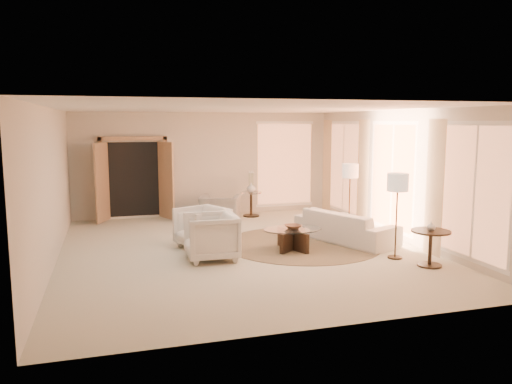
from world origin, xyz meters
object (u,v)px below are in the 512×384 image
object	(u,v)px
armchair_left	(202,226)
coffee_table	(293,237)
side_table	(251,202)
bowl	(293,227)
end_table	(430,242)
accent_chair	(220,204)
floor_lamp_far	(398,186)
end_vase	(431,226)
armchair_right	(211,234)
side_vase	(251,188)
floor_lamp_near	(350,174)
sofa	(346,226)

from	to	relation	value
armchair_left	coffee_table	size ratio (longest dim) A/B	0.62
side_table	bowl	world-z (taller)	side_table
coffee_table	end_table	size ratio (longest dim) A/B	2.13
armchair_left	side_table	size ratio (longest dim) A/B	1.36
accent_chair	bowl	bearing A→B (deg)	124.20
floor_lamp_far	end_vase	bearing A→B (deg)	-64.02
floor_lamp_far	end_vase	world-z (taller)	floor_lamp_far
side_table	floor_lamp_far	world-z (taller)	floor_lamp_far
coffee_table	side_table	bearing A→B (deg)	87.18
coffee_table	floor_lamp_far	xyz separation A→B (m)	(1.63, -1.11, 1.09)
armchair_right	bowl	world-z (taller)	armchair_right
bowl	end_vase	distance (m)	2.61
side_vase	end_table	bearing A→B (deg)	-72.10
floor_lamp_near	floor_lamp_far	distance (m)	2.52
coffee_table	side_table	distance (m)	3.71
side_vase	side_table	bearing A→B (deg)	116.57
floor_lamp_near	bowl	xyz separation A→B (m)	(-1.94, -1.40, -0.86)
bowl	end_vase	size ratio (longest dim) A/B	2.01
end_table	end_vase	distance (m)	0.28
coffee_table	end_vase	bearing A→B (deg)	-41.82
floor_lamp_far	armchair_right	bearing A→B (deg)	164.89
sofa	side_table	distance (m)	3.53
floor_lamp_far	sofa	bearing A→B (deg)	101.08
end_table	floor_lamp_near	world-z (taller)	floor_lamp_near
side_table	floor_lamp_near	size ratio (longest dim) A/B	0.43
side_table	end_vase	world-z (taller)	end_vase
armchair_left	coffee_table	xyz separation A→B (m)	(1.70, -0.72, -0.18)
end_table	side_table	bearing A→B (deg)	107.90
armchair_left	bowl	bearing A→B (deg)	42.64
armchair_left	end_vase	bearing A→B (deg)	31.59
accent_chair	floor_lamp_far	xyz separation A→B (m)	(2.37, -4.52, 0.93)
sofa	armchair_right	xyz separation A→B (m)	(-3.04, -0.58, 0.14)
coffee_table	sofa	bearing A→B (deg)	15.58
armchair_left	floor_lamp_far	size ratio (longest dim) A/B	0.57
end_table	floor_lamp_near	distance (m)	3.26
accent_chair	side_table	size ratio (longest dim) A/B	1.49
armchair_right	side_table	world-z (taller)	armchair_right
armchair_left	floor_lamp_near	size ratio (longest dim) A/B	0.58
armchair_right	side_table	bearing A→B (deg)	155.67
accent_chair	floor_lamp_far	distance (m)	5.19
end_vase	floor_lamp_far	bearing A→B (deg)	115.98
floor_lamp_far	bowl	bearing A→B (deg)	145.89
accent_chair	end_table	xyz separation A→B (m)	(2.68, -5.15, 0.01)
coffee_table	end_vase	distance (m)	2.64
sofa	side_table	bearing A→B (deg)	-3.67
accent_chair	coffee_table	bearing A→B (deg)	124.20
sofa	accent_chair	distance (m)	3.68
armchair_left	floor_lamp_near	xyz separation A→B (m)	(3.64, 0.68, 0.88)
sofa	bowl	size ratio (longest dim) A/B	7.01
end_vase	sofa	bearing A→B (deg)	105.79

